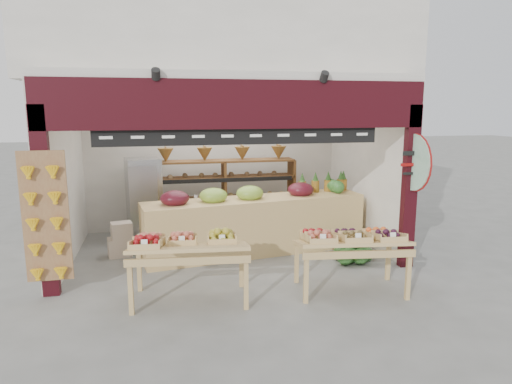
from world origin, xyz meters
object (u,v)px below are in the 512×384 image
object	(u,v)px
mid_counter	(255,223)
back_shelving	(224,182)
cardboard_stack	(134,242)
watermelon_pile	(352,250)
display_table_left	(181,245)
refrigerator	(144,199)
display_table_right	(351,239)

from	to	relation	value
mid_counter	back_shelving	bearing A→B (deg)	105.26
cardboard_stack	watermelon_pile	bearing A→B (deg)	-17.68
back_shelving	display_table_left	distance (m)	3.29
refrigerator	display_table_right	size ratio (longest dim) A/B	1.00
refrigerator	display_table_right	xyz separation A→B (m)	(2.91, -3.32, -0.04)
back_shelving	cardboard_stack	distance (m)	2.21
refrigerator	mid_counter	world-z (taller)	refrigerator
back_shelving	watermelon_pile	xyz separation A→B (m)	(1.91, -2.12, -0.91)
refrigerator	cardboard_stack	distance (m)	1.10
display_table_left	watermelon_pile	bearing A→B (deg)	18.20
mid_counter	watermelon_pile	world-z (taller)	mid_counter
display_table_right	watermelon_pile	distance (m)	1.48
watermelon_pile	mid_counter	bearing A→B (deg)	152.58
mid_counter	display_table_left	size ratio (longest dim) A/B	2.45
refrigerator	display_table_left	world-z (taller)	refrigerator
refrigerator	cardboard_stack	size ratio (longest dim) A/B	1.65
display_table_right	mid_counter	bearing A→B (deg)	115.08
refrigerator	mid_counter	distance (m)	2.36
display_table_right	watermelon_pile	size ratio (longest dim) A/B	2.25
watermelon_pile	refrigerator	bearing A→B (deg)	149.20
display_table_right	watermelon_pile	xyz separation A→B (m)	(0.60, 1.22, -0.59)
display_table_left	cardboard_stack	bearing A→B (deg)	108.91
cardboard_stack	watermelon_pile	world-z (taller)	cardboard_stack
cardboard_stack	watermelon_pile	size ratio (longest dim) A/B	1.36
refrigerator	watermelon_pile	xyz separation A→B (m)	(3.51, -2.09, -0.63)
display_table_left	watermelon_pile	world-z (taller)	display_table_left
refrigerator	display_table_right	world-z (taller)	refrigerator
refrigerator	display_table_left	size ratio (longest dim) A/B	0.97
mid_counter	cardboard_stack	bearing A→B (deg)	170.06
display_table_right	refrigerator	bearing A→B (deg)	131.28
refrigerator	back_shelving	bearing A→B (deg)	-9.15
mid_counter	refrigerator	bearing A→B (deg)	146.69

